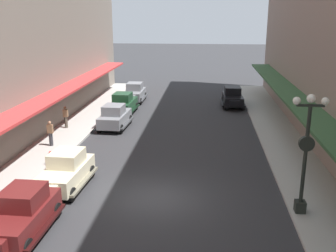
# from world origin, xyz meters

# --- Properties ---
(ground_plane) EXTENTS (200.00, 200.00, 0.00)m
(ground_plane) POSITION_xyz_m (0.00, 0.00, 0.00)
(ground_plane) COLOR #2D2D30
(sidewalk_left) EXTENTS (3.00, 60.00, 0.15)m
(sidewalk_left) POSITION_xyz_m (-7.50, 0.00, 0.07)
(sidewalk_left) COLOR #A8A59E
(sidewalk_left) RESTS_ON ground
(sidewalk_right) EXTENTS (3.00, 60.00, 0.15)m
(sidewalk_right) POSITION_xyz_m (7.50, 0.00, 0.07)
(sidewalk_right) COLOR #A8A59E
(sidewalk_right) RESTS_ON ground
(parked_car_0) EXTENTS (2.18, 4.27, 1.84)m
(parked_car_0) POSITION_xyz_m (-4.76, -3.64, 0.94)
(parked_car_0) COLOR #591919
(parked_car_0) RESTS_ON ground
(parked_car_1) EXTENTS (2.24, 4.30, 1.84)m
(parked_car_1) POSITION_xyz_m (4.74, 19.38, 0.94)
(parked_car_1) COLOR black
(parked_car_1) RESTS_ON ground
(parked_car_2) EXTENTS (2.29, 4.31, 1.84)m
(parked_car_2) POSITION_xyz_m (-4.58, 11.27, 0.94)
(parked_car_2) COLOR slate
(parked_car_2) RESTS_ON ground
(parked_car_3) EXTENTS (2.15, 4.26, 1.84)m
(parked_car_3) POSITION_xyz_m (-4.79, 20.64, 0.94)
(parked_car_3) COLOR slate
(parked_car_3) RESTS_ON ground
(parked_car_4) EXTENTS (2.28, 4.31, 1.84)m
(parked_car_4) POSITION_xyz_m (-4.88, 15.81, 0.94)
(parked_car_4) COLOR #193D23
(parked_car_4) RESTS_ON ground
(parked_car_5) EXTENTS (2.28, 4.31, 1.84)m
(parked_car_5) POSITION_xyz_m (-4.55, 0.66, 0.94)
(parked_car_5) COLOR beige
(parked_car_5) RESTS_ON ground
(lamp_post_with_clock) EXTENTS (1.42, 0.44, 5.16)m
(lamp_post_with_clock) POSITION_xyz_m (6.40, -1.02, 2.99)
(lamp_post_with_clock) COLOR black
(lamp_post_with_clock) RESTS_ON sidewalk_right
(fire_hydrant) EXTENTS (0.24, 0.24, 0.82)m
(fire_hydrant) POSITION_xyz_m (-6.35, 3.15, 0.56)
(fire_hydrant) COLOR #B21E19
(fire_hydrant) RESTS_ON sidewalk_left
(pedestrian_0) EXTENTS (0.36, 0.24, 1.64)m
(pedestrian_0) POSITION_xyz_m (-8.12, 10.50, 0.99)
(pedestrian_0) COLOR #4C4238
(pedestrian_0) RESTS_ON sidewalk_left
(pedestrian_1) EXTENTS (0.36, 0.24, 1.64)m
(pedestrian_1) POSITION_xyz_m (-7.64, 6.40, 0.99)
(pedestrian_1) COLOR #2D2D33
(pedestrian_1) RESTS_ON sidewalk_left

